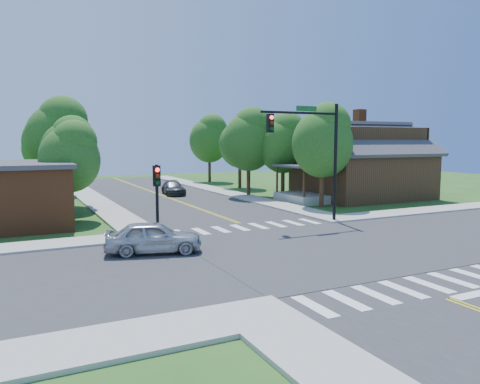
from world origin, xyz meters
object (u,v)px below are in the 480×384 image
house_ne (362,160)px  signal_pole_nw (157,187)px  signal_mast_ne (313,143)px  car_dgrey (173,188)px  car_silver (154,238)px

house_ne → signal_pole_nw: bearing=-157.3°
signal_mast_ne → car_dgrey: signal_mast_ne is taller
signal_mast_ne → car_silver: 11.78m
car_silver → house_ne: bearing=-46.1°
car_dgrey → car_silver: bearing=-102.8°
signal_mast_ne → car_dgrey: 18.66m
signal_pole_nw → car_silver: (-1.08, -3.07, -1.94)m
house_ne → car_silver: 24.88m
signal_pole_nw → car_dgrey: bearing=69.5°
signal_pole_nw → house_ne: (20.71, 8.66, 0.67)m
house_ne → car_dgrey: size_ratio=2.95×
signal_mast_ne → signal_pole_nw: 9.76m
signal_mast_ne → house_ne: (11.19, 8.65, -1.52)m
signal_mast_ne → car_dgrey: bearing=98.9°
house_ne → car_dgrey: bearing=146.4°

